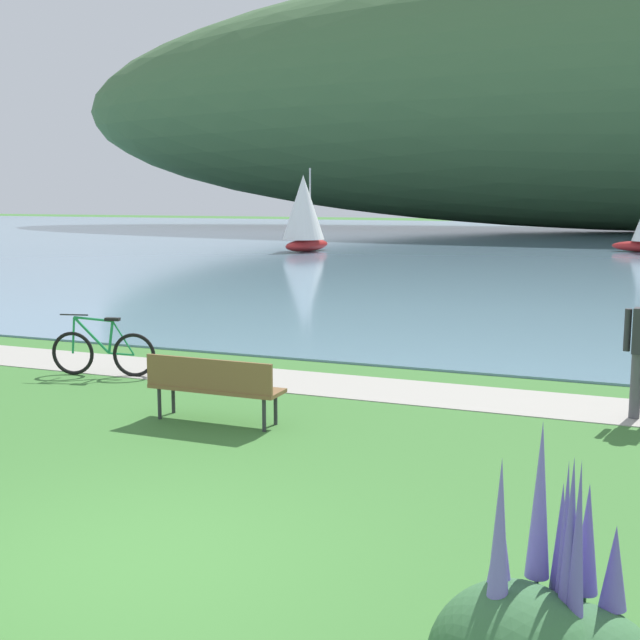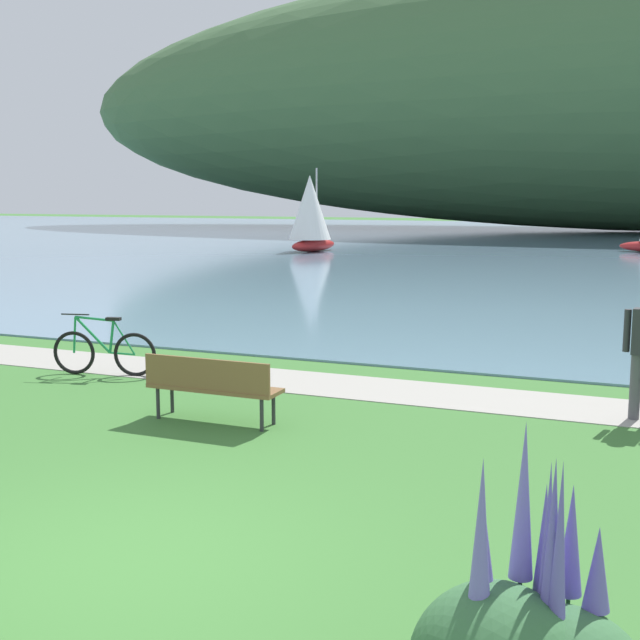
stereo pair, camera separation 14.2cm
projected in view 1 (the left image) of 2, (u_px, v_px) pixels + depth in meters
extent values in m
plane|color=#3D7533|center=(128.00, 562.00, 6.58)|extent=(200.00, 200.00, 0.00)
cube|color=#6B8EA8|center=(581.00, 243.00, 50.66)|extent=(180.00, 80.00, 0.04)
cube|color=#A39E93|center=(374.00, 389.00, 12.46)|extent=(60.00, 1.50, 0.01)
cube|color=brown|center=(216.00, 388.00, 10.59)|extent=(1.80, 0.49, 0.05)
cube|color=brown|center=(208.00, 374.00, 10.37)|extent=(1.80, 0.05, 0.40)
cylinder|color=#2D2D33|center=(173.00, 397.00, 11.07)|extent=(0.05, 0.05, 0.45)
cylinder|color=#2D2D33|center=(276.00, 408.00, 10.50)|extent=(0.05, 0.05, 0.45)
cylinder|color=#2D2D33|center=(159.00, 402.00, 10.76)|extent=(0.05, 0.05, 0.45)
cylinder|color=#2D2D33|center=(264.00, 414.00, 10.19)|extent=(0.05, 0.05, 0.45)
torus|color=black|center=(73.00, 353.00, 13.40)|extent=(0.71, 0.23, 0.72)
torus|color=black|center=(134.00, 355.00, 13.26)|extent=(0.71, 0.23, 0.72)
cylinder|color=#1E8C4C|center=(92.00, 335.00, 13.31)|extent=(0.60, 0.18, 0.61)
cylinder|color=#1E8C4C|center=(93.00, 319.00, 13.26)|extent=(0.65, 0.19, 0.09)
cylinder|color=#1E8C4C|center=(111.00, 337.00, 13.27)|extent=(0.13, 0.07, 0.54)
cylinder|color=#1E8C4C|center=(122.00, 354.00, 13.29)|extent=(0.42, 0.13, 0.05)
cylinder|color=#1E8C4C|center=(123.00, 338.00, 13.24)|extent=(0.37, 0.11, 0.56)
cylinder|color=#1E8C4C|center=(73.00, 335.00, 13.36)|extent=(0.09, 0.06, 0.60)
cube|color=black|center=(112.00, 319.00, 13.22)|extent=(0.26, 0.15, 0.05)
cylinder|color=black|center=(74.00, 315.00, 13.30)|extent=(0.47, 0.14, 0.02)
cylinder|color=#4C4C51|center=(636.00, 386.00, 10.74)|extent=(0.14, 0.14, 0.88)
cylinder|color=#2D2D33|center=(628.00, 330.00, 10.69)|extent=(0.09, 0.09, 0.56)
cylinder|color=#386B3D|center=(497.00, 612.00, 4.25)|extent=(0.02, 0.02, 0.12)
cone|color=#7A6BC6|center=(500.00, 530.00, 4.18)|extent=(0.12, 0.12, 0.78)
cylinder|color=#386B3D|center=(536.00, 586.00, 4.53)|extent=(0.02, 0.02, 0.12)
cone|color=#7A6BC6|center=(540.00, 500.00, 4.45)|extent=(0.13, 0.13, 0.89)
cylinder|color=#386B3D|center=(498.00, 597.00, 4.41)|extent=(0.02, 0.02, 0.12)
cone|color=#7A6BC6|center=(500.00, 544.00, 4.37)|extent=(0.13, 0.13, 0.48)
cylinder|color=#386B3D|center=(566.00, 627.00, 4.30)|extent=(0.02, 0.02, 0.12)
cone|color=#6B5BB7|center=(571.00, 537.00, 4.23)|extent=(0.11, 0.11, 0.87)
cylinder|color=#386B3D|center=(612.00, 618.00, 4.39)|extent=(0.02, 0.02, 0.12)
cone|color=#6B5BB7|center=(615.00, 567.00, 4.34)|extent=(0.15, 0.15, 0.46)
cylinder|color=#386B3D|center=(558.00, 606.00, 4.52)|extent=(0.02, 0.02, 0.12)
cone|color=#6B5BB7|center=(561.00, 540.00, 4.46)|extent=(0.11, 0.11, 0.65)
cylinder|color=#386B3D|center=(584.00, 602.00, 4.56)|extent=(0.02, 0.02, 0.12)
cone|color=#6B5BB7|center=(587.00, 538.00, 4.50)|extent=(0.14, 0.14, 0.63)
cylinder|color=#386B3D|center=(573.00, 631.00, 4.26)|extent=(0.02, 0.02, 0.12)
cone|color=#6B5BB7|center=(578.00, 541.00, 4.18)|extent=(0.10, 0.10, 0.87)
cylinder|color=#386B3D|center=(562.00, 617.00, 4.40)|extent=(0.02, 0.02, 0.12)
cone|color=#6B5BB7|center=(566.00, 535.00, 4.33)|extent=(0.09, 0.09, 0.82)
ellipsoid|color=#B22323|center=(307.00, 245.00, 42.64)|extent=(1.71, 3.79, 0.64)
cylinder|color=#B2B2B2|center=(310.00, 204.00, 42.56)|extent=(0.09, 0.09, 3.66)
cone|color=white|center=(303.00, 207.00, 42.06)|extent=(2.55, 2.55, 3.29)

